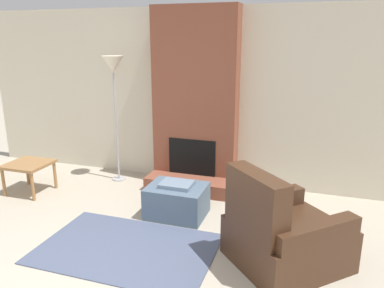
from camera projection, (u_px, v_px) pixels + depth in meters
The scene contains 7 objects.
wall_back at pixel (199, 97), 5.60m from camera, with size 7.45×0.06×2.60m, color beige.
fireplace at pixel (195, 107), 5.43m from camera, with size 1.24×0.70×2.60m.
ottoman at pixel (177, 200), 4.67m from camera, with size 0.71×0.56×0.44m.
armchair at pixel (281, 237), 3.62m from camera, with size 1.35×1.34×1.00m.
side_table at pixel (29, 167), 5.34m from camera, with size 0.58×0.55×0.44m.
floor_lamp_left at pixel (113, 72), 5.47m from camera, with size 0.31×0.31×1.91m.
area_rug at pixel (127, 248), 3.96m from camera, with size 1.85×1.20×0.01m, color #4C5670.
Camera 1 is at (1.64, -2.11, 2.15)m, focal length 35.00 mm.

